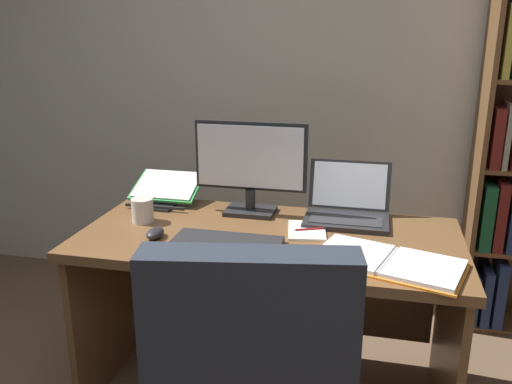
# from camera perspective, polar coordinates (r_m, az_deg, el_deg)

# --- Properties ---
(wall_back) EXTENTS (5.31, 0.12, 2.78)m
(wall_back) POSITION_cam_1_polar(r_m,az_deg,el_deg) (3.11, 5.00, 14.09)
(wall_back) COLOR beige
(wall_back) RESTS_ON ground
(desk) EXTENTS (1.54, 0.73, 0.76)m
(desk) POSITION_cam_1_polar(r_m,az_deg,el_deg) (2.32, 1.72, -8.74)
(desk) COLOR brown
(desk) RESTS_ON ground
(monitor) EXTENTS (0.50, 0.16, 0.41)m
(monitor) POSITION_cam_1_polar(r_m,az_deg,el_deg) (2.35, -0.59, 2.64)
(monitor) COLOR #232326
(monitor) RESTS_ON desk
(laptop) EXTENTS (0.36, 0.30, 0.24)m
(laptop) POSITION_cam_1_polar(r_m,az_deg,el_deg) (2.34, 9.75, -1.76)
(laptop) COLOR #232326
(laptop) RESTS_ON desk
(keyboard) EXTENTS (0.42, 0.15, 0.02)m
(keyboard) POSITION_cam_1_polar(r_m,az_deg,el_deg) (2.06, -3.04, -5.33)
(keyboard) COLOR #232326
(keyboard) RESTS_ON desk
(computer_mouse) EXTENTS (0.06, 0.10, 0.04)m
(computer_mouse) POSITION_cam_1_polar(r_m,az_deg,el_deg) (2.16, -10.76, -4.37)
(computer_mouse) COLOR #232326
(computer_mouse) RESTS_ON desk
(reading_stand_with_book) EXTENTS (0.32, 0.29, 0.12)m
(reading_stand_with_book) POSITION_cam_1_polar(r_m,az_deg,el_deg) (2.58, -9.63, 0.36)
(reading_stand_with_book) COLOR #232326
(reading_stand_with_book) RESTS_ON desk
(open_binder) EXTENTS (0.57, 0.41, 0.02)m
(open_binder) POSITION_cam_1_polar(r_m,az_deg,el_deg) (1.95, 13.92, -7.26)
(open_binder) COLOR orange
(open_binder) RESTS_ON desk
(notepad) EXTENTS (0.18, 0.23, 0.01)m
(notepad) POSITION_cam_1_polar(r_m,az_deg,el_deg) (2.20, 5.46, -4.13)
(notepad) COLOR white
(notepad) RESTS_ON desk
(pen) EXTENTS (0.13, 0.06, 0.01)m
(pen) POSITION_cam_1_polar(r_m,az_deg,el_deg) (2.19, 5.99, -3.95)
(pen) COLOR maroon
(pen) RESTS_ON notepad
(coffee_mug) EXTENTS (0.09, 0.09, 0.10)m
(coffee_mug) POSITION_cam_1_polar(r_m,az_deg,el_deg) (2.33, -12.06, -1.92)
(coffee_mug) COLOR silver
(coffee_mug) RESTS_ON desk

